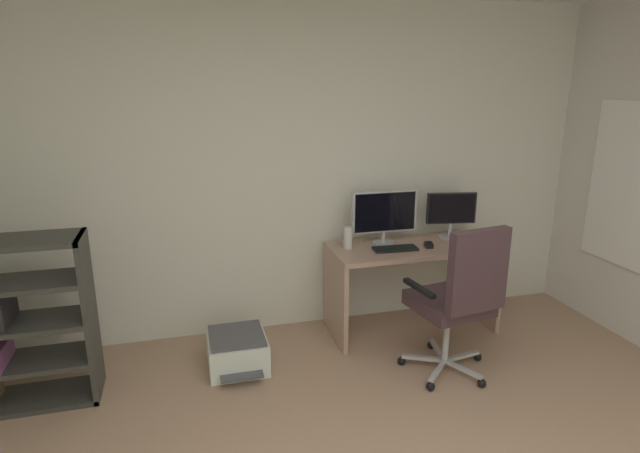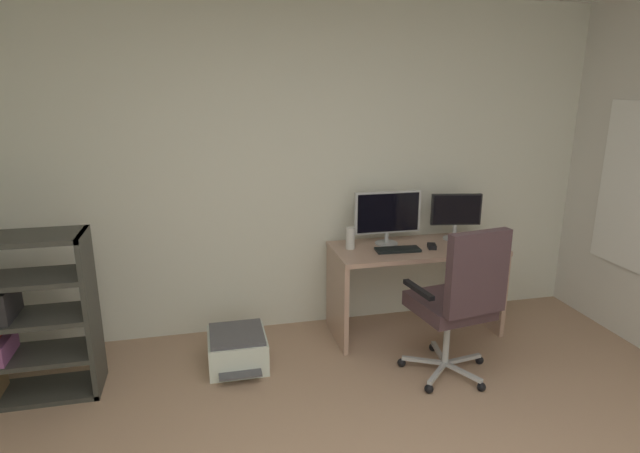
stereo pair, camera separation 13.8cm
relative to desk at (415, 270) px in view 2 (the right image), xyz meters
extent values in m
cube|color=silver|center=(-0.96, 0.40, 0.77)|extent=(5.08, 0.10, 2.59)
cube|color=tan|center=(0.00, 0.00, 0.18)|extent=(1.33, 0.58, 0.04)
cube|color=tan|center=(-0.65, 0.00, -0.18)|extent=(0.04, 0.56, 0.69)
cube|color=tan|center=(0.65, 0.00, -0.18)|extent=(0.04, 0.56, 0.69)
cylinder|color=#B2B5B7|center=(-0.21, 0.11, 0.20)|extent=(0.18, 0.18, 0.01)
cylinder|color=#B2B5B7|center=(-0.21, 0.11, 0.26)|extent=(0.03, 0.03, 0.10)
cube|color=#B7BABC|center=(-0.21, 0.11, 0.46)|extent=(0.54, 0.04, 0.33)
cube|color=black|center=(-0.21, 0.09, 0.46)|extent=(0.50, 0.01, 0.30)
cylinder|color=#B2B5B7|center=(0.38, 0.11, 0.20)|extent=(0.18, 0.18, 0.01)
cylinder|color=#B2B5B7|center=(0.38, 0.11, 0.27)|extent=(0.03, 0.03, 0.13)
cube|color=black|center=(0.38, 0.11, 0.45)|extent=(0.41, 0.11, 0.25)
cube|color=black|center=(0.37, 0.09, 0.45)|extent=(0.37, 0.07, 0.23)
cube|color=black|center=(-0.19, -0.07, 0.21)|extent=(0.35, 0.15, 0.02)
cube|color=black|center=(0.09, -0.07, 0.22)|extent=(0.09, 0.11, 0.03)
cylinder|color=silver|center=(-0.53, 0.06, 0.28)|extent=(0.07, 0.07, 0.17)
cube|color=#B7BABC|center=(0.12, -0.63, -0.45)|extent=(0.30, 0.08, 0.02)
sphere|color=black|center=(0.26, -0.61, -0.49)|extent=(0.06, 0.06, 0.06)
cube|color=#B7BABC|center=(-0.01, -0.51, -0.45)|extent=(0.08, 0.30, 0.02)
sphere|color=black|center=(0.02, -0.36, -0.49)|extent=(0.06, 0.06, 0.06)
cube|color=#B7BABC|center=(-0.17, -0.59, -0.45)|extent=(0.28, 0.17, 0.02)
sphere|color=black|center=(-0.30, -0.52, -0.49)|extent=(0.06, 0.06, 0.06)
cube|color=#B7BABC|center=(-0.14, -0.76, -0.45)|extent=(0.24, 0.23, 0.02)
sphere|color=black|center=(-0.25, -0.87, -0.49)|extent=(0.06, 0.06, 0.06)
cube|color=#B7BABC|center=(0.03, -0.79, -0.45)|extent=(0.16, 0.28, 0.02)
sphere|color=black|center=(0.10, -0.92, -0.49)|extent=(0.06, 0.06, 0.06)
cylinder|color=#B7BABC|center=(-0.03, -0.66, -0.26)|extent=(0.04, 0.04, 0.39)
cube|color=#422E34|center=(-0.03, -0.66, -0.01)|extent=(0.53, 0.53, 0.10)
cube|color=#422E34|center=(0.01, -0.91, 0.31)|extent=(0.43, 0.13, 0.54)
cube|color=black|center=(-0.28, -0.69, 0.14)|extent=(0.09, 0.33, 0.03)
cube|color=black|center=(0.22, -0.62, 0.14)|extent=(0.09, 0.33, 0.03)
cube|color=#363630|center=(-2.36, -0.30, 0.02)|extent=(0.03, 0.35, 1.08)
cube|color=#363630|center=(-2.81, -0.30, 0.54)|extent=(0.94, 0.35, 0.03)
cube|color=#363630|center=(-2.81, -0.30, -0.51)|extent=(0.94, 0.35, 0.03)
cube|color=#363630|center=(-2.81, -0.30, -0.25)|extent=(0.88, 0.35, 0.03)
cube|color=#363630|center=(-2.81, -0.30, 0.02)|extent=(0.88, 0.35, 0.03)
cube|color=#363630|center=(-2.81, -0.30, 0.28)|extent=(0.88, 0.35, 0.03)
cube|color=#88487D|center=(-2.89, -0.31, -0.17)|extent=(0.06, 0.31, 0.13)
cube|color=black|center=(-2.83, -0.30, 0.13)|extent=(0.06, 0.31, 0.20)
cube|color=silver|center=(-1.44, -0.23, -0.41)|extent=(0.41, 0.43, 0.23)
cube|color=#4C4C51|center=(-1.44, -0.23, -0.28)|extent=(0.38, 0.39, 0.02)
cube|color=#4C4C51|center=(-1.44, -0.48, -0.46)|extent=(0.29, 0.10, 0.01)
camera|label=1|loc=(-1.75, -3.60, 1.46)|focal=29.24mm
camera|label=2|loc=(-1.61, -3.63, 1.46)|focal=29.24mm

